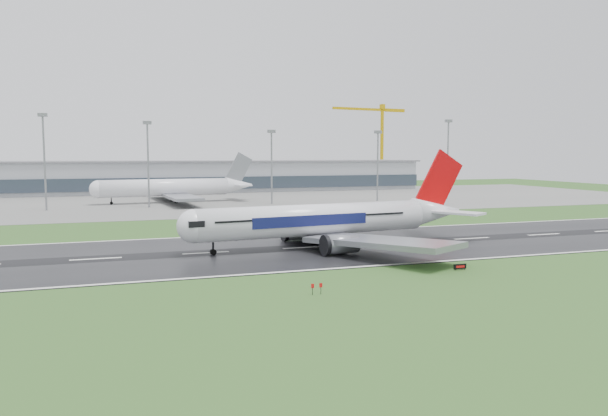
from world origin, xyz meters
name	(u,v)px	position (x,y,z in m)	size (l,w,h in m)	color
ground	(304,248)	(0.00, 0.00, 0.00)	(520.00, 520.00, 0.00)	#29511D
runway	(304,248)	(0.00, 0.00, 0.05)	(400.00, 45.00, 0.10)	black
apron	(209,200)	(0.00, 125.00, 0.04)	(400.00, 130.00, 0.08)	slate
terminal	(190,177)	(0.00, 185.00, 7.50)	(240.00, 36.00, 15.00)	#989CA3
main_airliner	(334,200)	(6.58, 0.13, 9.69)	(64.96, 61.87, 19.18)	white
parked_airliner	(172,178)	(-15.27, 119.24, 9.59)	(64.90, 60.42, 19.02)	white
tower_crane	(382,146)	(115.35, 200.00, 24.10)	(49.18, 2.68, 48.21)	#C89906
runway_sign	(460,267)	(17.53, -29.12, 0.52)	(2.30, 0.26, 1.04)	black
floodmast_1	(45,164)	(-58.81, 100.00, 15.77)	(0.64, 0.64, 31.53)	gray
floodmast_2	(148,166)	(-25.16, 100.00, 14.77)	(0.64, 0.64, 29.54)	gray
floodmast_3	(272,169)	(20.15, 100.00, 13.52)	(0.64, 0.64, 27.05)	gray
floodmast_4	(378,168)	(64.52, 100.00, 13.68)	(0.64, 0.64, 27.36)	gray
floodmast_5	(448,161)	(97.06, 100.00, 16.18)	(0.64, 0.64, 32.35)	gray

